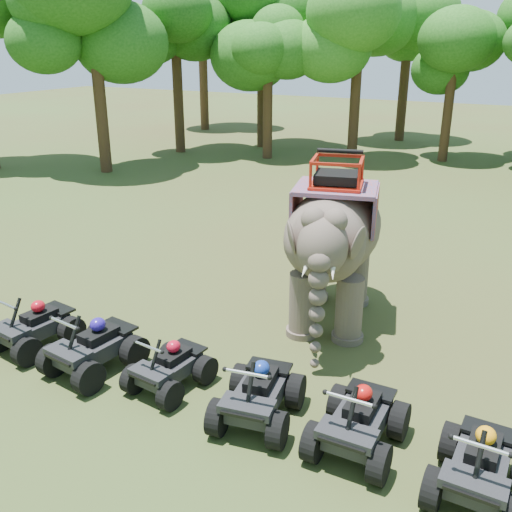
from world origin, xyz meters
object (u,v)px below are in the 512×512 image
object	(u,v)px
elephant	(333,240)
atv_2	(169,361)
atv_0	(34,320)
atv_3	(258,387)
atv_4	(359,413)
atv_5	(481,457)
atv_1	(93,340)

from	to	relation	value
elephant	atv_2	distance (m)	4.67
atv_0	atv_2	xyz separation A→B (m)	(3.47, 0.06, -0.06)
atv_2	elephant	bearing A→B (deg)	74.85
atv_3	atv_4	size ratio (longest dim) A/B	0.99
atv_4	atv_5	bearing A→B (deg)	-5.09
atv_1	atv_3	bearing A→B (deg)	9.16
elephant	atv_3	world-z (taller)	elephant
atv_5	atv_1	bearing A→B (deg)	-177.85
elephant	atv_0	distance (m)	6.76
elephant	atv_5	world-z (taller)	elephant
atv_5	atv_4	bearing A→B (deg)	176.74
atv_0	atv_5	xyz separation A→B (m)	(9.03, -0.13, 0.02)
atv_3	atv_4	distance (m)	1.76
elephant	atv_2	size ratio (longest dim) A/B	3.00
elephant	atv_3	distance (m)	4.44
atv_1	atv_4	size ratio (longest dim) A/B	1.01
atv_2	atv_5	world-z (taller)	atv_5
elephant	atv_0	xyz separation A→B (m)	(-5.13, -4.20, -1.32)
atv_0	atv_4	xyz separation A→B (m)	(7.16, 0.04, 0.03)
atv_0	atv_3	world-z (taller)	atv_3
atv_0	atv_2	bearing A→B (deg)	9.05
elephant	atv_2	world-z (taller)	elephant
atv_5	atv_2	bearing A→B (deg)	-179.84
atv_3	elephant	bearing A→B (deg)	84.74
atv_3	atv_1	bearing A→B (deg)	172.57
elephant	atv_0	world-z (taller)	elephant
atv_0	atv_3	bearing A→B (deg)	7.60
atv_3	atv_5	distance (m)	3.63
atv_1	atv_2	size ratio (longest dim) A/B	1.17
atv_0	atv_3	size ratio (longest dim) A/B	0.96
elephant	atv_0	size ratio (longest dim) A/B	2.72
atv_3	atv_0	bearing A→B (deg)	170.69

